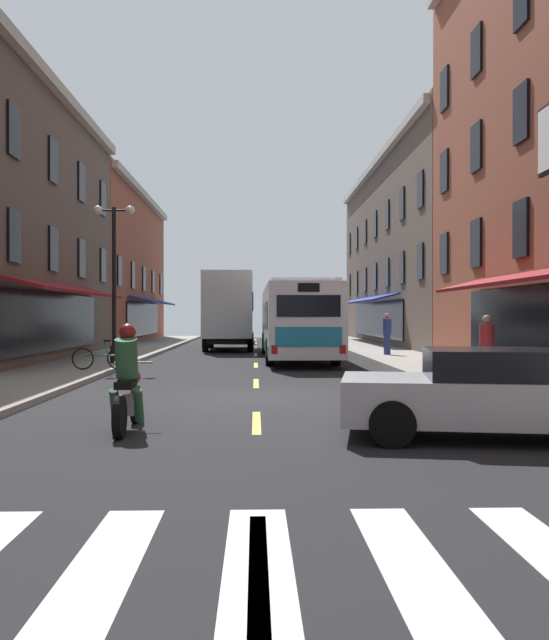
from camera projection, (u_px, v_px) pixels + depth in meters
The scene contains 13 objects.
ground_plane at pixel (256, 399), 14.80m from camera, with size 34.80×80.00×0.10m, color black.
lane_centre_dashes at pixel (256, 398), 14.55m from camera, with size 0.14×73.90×0.01m.
crosswalk_near at pixel (258, 566), 4.80m from camera, with size 7.10×2.80×0.01m.
sidewalk_right at pixel (523, 393), 14.97m from camera, with size 3.00×80.00×0.14m, color gray.
transit_bus at pixel (296, 320), 27.53m from camera, with size 2.70×11.78×3.04m.
box_truck at pixel (229, 311), 34.78m from camera, with size 2.50×6.91×3.92m.
sedan_near at pixel (238, 332), 44.49m from camera, with size 1.92×4.71×1.34m.
sedan_mid at pixel (504, 392), 9.80m from camera, with size 4.81×2.62×1.30m.
motorcycle_rider at pixel (128, 385), 10.48m from camera, with size 0.62×2.07×1.66m.
bicycle_near at pixel (101, 358), 20.63m from camera, with size 1.71×0.48×0.91m.
pedestrian_mid at pixel (387, 333), 28.53m from camera, with size 0.36×0.36×1.75m.
pedestrian_far at pixel (487, 347), 17.14m from camera, with size 0.36×0.36×1.66m.
street_lamp_twin at pixel (114, 276), 23.38m from camera, with size 1.42×0.32×5.44m.
Camera 1 is at (-0.02, -14.79, 1.79)m, focal length 38.03 mm.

